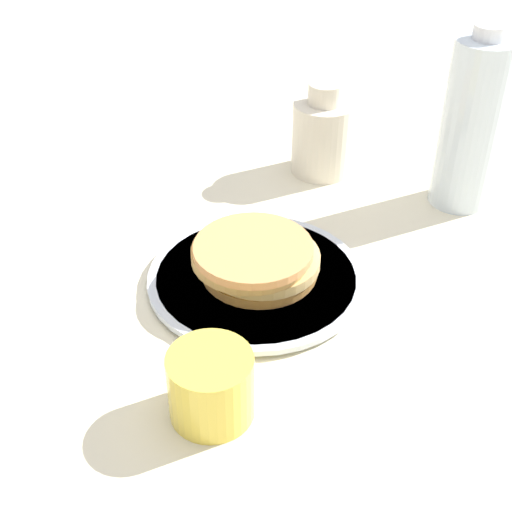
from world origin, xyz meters
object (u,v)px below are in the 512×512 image
plate (256,278)px  pancake_stack (256,258)px  water_bottle_mid (471,124)px  cream_jug (323,134)px  juice_glass (211,386)px

plate → pancake_stack: (0.00, 0.00, 0.03)m
plate → pancake_stack: 0.03m
water_bottle_mid → cream_jug: bearing=144.9°
juice_glass → cream_jug: 0.48m
cream_jug → water_bottle_mid: size_ratio=0.56×
plate → water_bottle_mid: size_ratio=1.04×
cream_jug → water_bottle_mid: water_bottle_mid is taller
plate → juice_glass: (-0.08, -0.19, 0.03)m
juice_glass → water_bottle_mid: water_bottle_mid is taller
juice_glass → pancake_stack: bearing=67.4°
water_bottle_mid → plate: bearing=-157.1°
water_bottle_mid → pancake_stack: bearing=-157.3°
pancake_stack → water_bottle_mid: 0.34m
plate → juice_glass: juice_glass is taller
pancake_stack → water_bottle_mid: water_bottle_mid is taller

